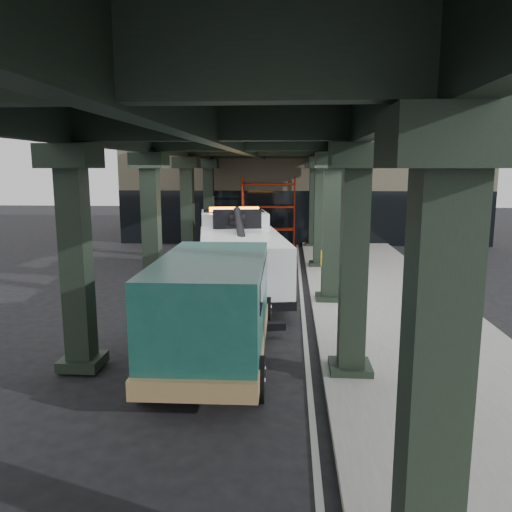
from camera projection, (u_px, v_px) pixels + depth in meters
The scene contains 8 objects.
ground at pixel (247, 320), 15.03m from camera, with size 90.00×90.00×0.00m, color black.
sidewalk at pixel (386, 302), 16.68m from camera, with size 5.00×40.00×0.15m, color gray.
lane_stripe at pixel (302, 303), 16.88m from camera, with size 0.12×38.00×0.01m, color silver.
viaduct at pixel (240, 138), 16.07m from camera, with size 7.40×32.00×6.40m.
building at pixel (302, 176), 33.85m from camera, with size 22.00×10.00×8.00m, color #C6B793.
scaffolding at pixel (269, 210), 29.05m from camera, with size 3.08×0.88×4.00m.
tow_truck at pixel (238, 250), 18.49m from camera, with size 4.08×9.73×3.10m.
towed_van at pixel (214, 305), 11.55m from camera, with size 2.61×6.32×2.55m.
Camera 1 is at (1.25, -14.41, 4.50)m, focal length 35.00 mm.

